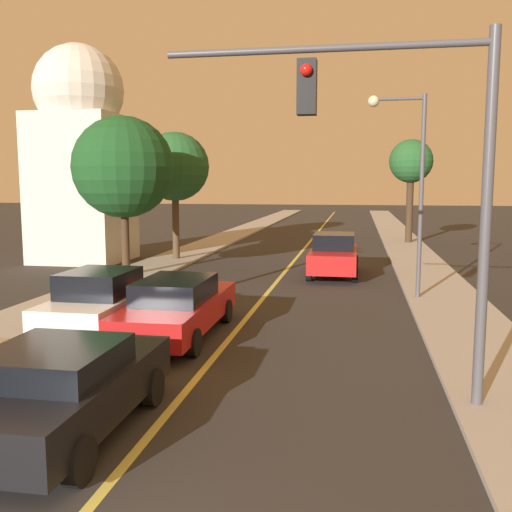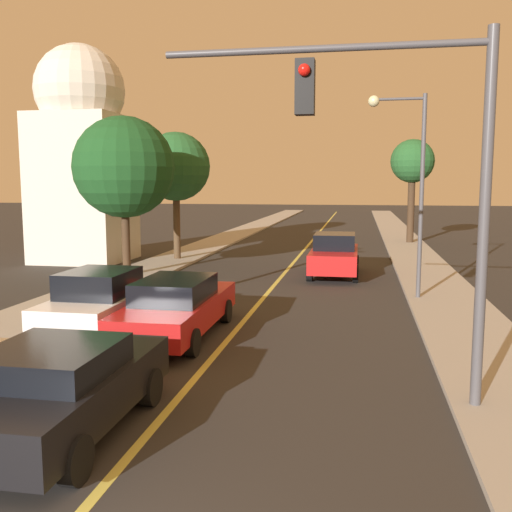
% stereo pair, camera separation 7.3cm
% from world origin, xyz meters
% --- Properties ---
extents(road_surface, '(9.39, 80.00, 0.01)m').
position_xyz_m(road_surface, '(0.00, 36.00, 0.01)').
color(road_surface, '#2D2B28').
rests_on(road_surface, ground).
extents(sidewalk_left, '(2.50, 80.00, 0.12)m').
position_xyz_m(sidewalk_left, '(-5.94, 36.00, 0.06)').
color(sidewalk_left, '#9E998E').
rests_on(sidewalk_left, ground).
extents(sidewalk_right, '(2.50, 80.00, 0.12)m').
position_xyz_m(sidewalk_right, '(5.94, 36.00, 0.06)').
color(sidewalk_right, '#9E998E').
rests_on(sidewalk_right, ground).
extents(car_near_lane_front, '(2.11, 4.29, 1.43)m').
position_xyz_m(car_near_lane_front, '(-1.31, 3.66, 0.75)').
color(car_near_lane_front, black).
rests_on(car_near_lane_front, ground).
extents(car_near_lane_second, '(1.93, 5.16, 1.50)m').
position_xyz_m(car_near_lane_second, '(-1.31, 9.39, 0.77)').
color(car_near_lane_second, red).
rests_on(car_near_lane_second, ground).
extents(car_outer_lane_second, '(1.94, 4.36, 1.62)m').
position_xyz_m(car_outer_lane_second, '(-3.38, 9.52, 0.80)').
color(car_outer_lane_second, white).
rests_on(car_outer_lane_second, ground).
extents(car_far_oncoming, '(2.00, 4.78, 1.75)m').
position_xyz_m(car_far_oncoming, '(2.11, 19.66, 0.88)').
color(car_far_oncoming, red).
rests_on(car_far_oncoming, ground).
extents(traffic_signal_mast, '(5.41, 0.42, 6.14)m').
position_xyz_m(traffic_signal_mast, '(3.82, 5.78, 4.32)').
color(traffic_signal_mast, '#47474C').
rests_on(traffic_signal_mast, ground).
extents(streetlamp_right, '(1.83, 0.36, 6.49)m').
position_xyz_m(streetlamp_right, '(4.60, 15.04, 4.34)').
color(streetlamp_right, '#47474C').
rests_on(streetlamp_right, ground).
extents(tree_left_near, '(4.03, 4.03, 6.35)m').
position_xyz_m(tree_left_near, '(-6.18, 17.68, 4.44)').
color(tree_left_near, '#3D2B1C').
rests_on(tree_left_near, ground).
extents(tree_left_far, '(3.34, 3.34, 6.18)m').
position_xyz_m(tree_left_far, '(-5.77, 22.98, 4.60)').
color(tree_left_far, '#4C3823').
rests_on(tree_left_far, ground).
extents(tree_right_near, '(2.71, 2.71, 6.44)m').
position_xyz_m(tree_right_near, '(6.27, 33.20, 5.09)').
color(tree_right_near, '#3D2B1C').
rests_on(tree_right_near, ground).
extents(domed_building_left, '(4.28, 4.28, 10.41)m').
position_xyz_m(domed_building_left, '(-10.25, 22.20, 5.41)').
color(domed_building_left, beige).
rests_on(domed_building_left, ground).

